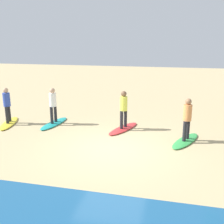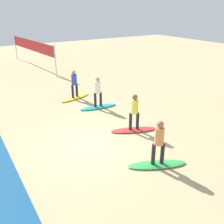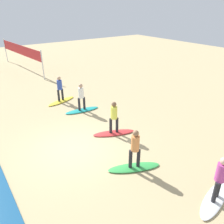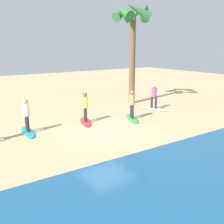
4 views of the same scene
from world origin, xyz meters
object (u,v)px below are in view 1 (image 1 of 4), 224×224
object	(u,v)px
surfboard_red	(123,129)
surfer_red	(124,107)
surfer_green	(187,116)
surfer_yellow	(7,103)
surfer_teal	(53,103)
surfboard_teal	(54,123)
surfboard_yellow	(9,123)
surfboard_green	(185,141)

from	to	relation	value
surfboard_red	surfer_red	size ratio (longest dim) A/B	1.28
surfer_green	surfboard_red	xyz separation A→B (m)	(2.63, -0.91, -0.99)
surfer_red	surfer_yellow	bearing A→B (deg)	4.62
surfer_green	surfer_teal	world-z (taller)	same
surfer_teal	surfer_yellow	bearing A→B (deg)	11.86
surfer_red	surfer_teal	world-z (taller)	same
surfboard_red	surfboard_teal	xyz separation A→B (m)	(3.31, -0.00, 0.00)
surfer_teal	surfboard_yellow	world-z (taller)	surfer_teal
surfboard_green	surfer_teal	bearing A→B (deg)	-74.62
surfer_red	surfboard_green	bearing A→B (deg)	160.89
surfboard_green	surfboard_teal	distance (m)	6.00
surfboard_red	surfer_yellow	world-z (taller)	surfer_yellow
surfboard_green	surfer_teal	xyz separation A→B (m)	(5.93, -0.91, 0.99)
surfboard_green	surfer_green	size ratio (longest dim) A/B	1.28
surfer_yellow	surfer_teal	bearing A→B (deg)	-168.14
surfboard_green	surfer_teal	world-z (taller)	surfer_teal
surfer_green	surfboard_teal	bearing A→B (deg)	-8.75
surfboard_green	surfboard_yellow	bearing A→B (deg)	-69.26
surfboard_red	surfer_yellow	xyz separation A→B (m)	(5.39, 0.44, 0.99)
surfer_green	surfboard_yellow	size ratio (longest dim) A/B	0.78
surfboard_teal	surfer_yellow	size ratio (longest dim) A/B	1.28
surfer_green	surfer_red	world-z (taller)	same
surfboard_red	surfboard_teal	distance (m)	3.31
surfer_green	surfer_yellow	xyz separation A→B (m)	(8.02, -0.47, 0.00)
surfer_teal	surfer_red	bearing A→B (deg)	179.96
surfer_red	surfer_yellow	size ratio (longest dim) A/B	1.00
surfboard_teal	surfboard_yellow	size ratio (longest dim) A/B	1.00
surfer_teal	surfboard_green	bearing A→B (deg)	171.25
surfer_red	surfer_green	bearing A→B (deg)	160.89
surfer_teal	surfer_yellow	size ratio (longest dim) A/B	1.00
surfer_green	surfer_teal	distance (m)	6.00
surfer_red	surfboard_yellow	size ratio (longest dim) A/B	0.78
surfer_red	surfer_yellow	world-z (taller)	same
surfer_teal	surfboard_yellow	distance (m)	2.35
surfer_green	surfboard_red	distance (m)	2.95
surfer_teal	surfboard_yellow	bearing A→B (deg)	11.86
surfboard_yellow	surfboard_red	bearing A→B (deg)	78.24
surfboard_yellow	surfer_yellow	size ratio (longest dim) A/B	1.28
surfboard_green	surfboard_red	size ratio (longest dim) A/B	1.00
surfer_green	surfer_red	size ratio (longest dim) A/B	1.00
surfer_red	surfboard_teal	world-z (taller)	surfer_red
surfboard_green	surfer_green	world-z (taller)	surfer_green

